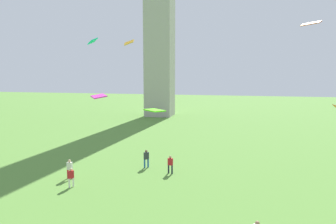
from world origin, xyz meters
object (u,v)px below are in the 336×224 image
object	(u,v)px
person_1	(146,158)
kite_flying_5	(93,41)
person_3	(70,168)
kite_flying_2	(99,96)
person_4	(170,164)
kite_flying_1	(154,110)
kite_flying_4	(311,23)
kite_flying_3	(129,42)
person_0	(71,176)

from	to	relation	value
person_1	kite_flying_5	size ratio (longest dim) A/B	1.37
person_3	kite_flying_2	distance (m)	9.93
person_4	kite_flying_1	xyz separation A→B (m)	(-0.15, -4.76, 5.42)
kite_flying_4	kite_flying_3	bearing A→B (deg)	-143.64
person_3	kite_flying_4	bearing A→B (deg)	17.96
person_4	person_0	bearing A→B (deg)	53.11
person_4	kite_flying_4	world-z (taller)	kite_flying_4
person_0	kite_flying_4	bearing A→B (deg)	-34.10
person_4	kite_flying_5	world-z (taller)	kite_flying_5
person_1	kite_flying_3	xyz separation A→B (m)	(-1.59, 0.05, 10.91)
person_0	kite_flying_4	world-z (taller)	kite_flying_4
kite_flying_5	person_0	bearing A→B (deg)	-41.06
person_4	person_1	bearing A→B (deg)	-7.69
kite_flying_1	kite_flying_3	bearing A→B (deg)	-17.51
person_0	person_4	distance (m)	8.64
kite_flying_1	kite_flying_5	world-z (taller)	kite_flying_5
kite_flying_2	kite_flying_5	distance (m)	11.33
person_1	kite_flying_3	distance (m)	11.02
kite_flying_3	kite_flying_2	bearing A→B (deg)	-84.05
kite_flying_1	kite_flying_2	size ratio (longest dim) A/B	1.21
kite_flying_1	kite_flying_2	distance (m)	4.67
person_1	kite_flying_3	world-z (taller)	kite_flying_3
kite_flying_5	person_4	bearing A→B (deg)	35.71
person_1	kite_flying_3	size ratio (longest dim) A/B	1.71
person_4	kite_flying_4	bearing A→B (deg)	-142.78
person_1	kite_flying_2	distance (m)	11.65
person_0	person_3	world-z (taller)	person_3
person_4	kite_flying_4	distance (m)	18.03
person_0	kite_flying_1	size ratio (longest dim) A/B	0.89
person_3	kite_flying_3	distance (m)	12.48
person_3	kite_flying_3	xyz separation A→B (m)	(3.94, 4.53, 10.94)
person_0	kite_flying_4	xyz separation A→B (m)	(19.10, 9.51, 12.65)
person_1	person_4	distance (m)	2.90
kite_flying_4	kite_flying_1	bearing A→B (deg)	-117.76
person_1	kite_flying_2	world-z (taller)	kite_flying_2
person_1	kite_flying_1	bearing A→B (deg)	66.61
person_3	kite_flying_5	bearing A→B (deg)	80.71
kite_flying_4	person_0	bearing A→B (deg)	-128.14
person_4	kite_flying_3	world-z (taller)	kite_flying_3
person_1	kite_flying_5	bearing A→B (deg)	-42.07
person_0	kite_flying_1	distance (m)	8.76
person_1	kite_flying_4	bearing A→B (deg)	146.33
person_1	person_0	bearing A→B (deg)	9.35
person_3	kite_flying_2	world-z (taller)	kite_flying_2
kite_flying_2	kite_flying_4	size ratio (longest dim) A/B	0.76
person_4	kite_flying_2	size ratio (longest dim) A/B	1.13
person_1	kite_flying_1	size ratio (longest dim) A/B	0.99
person_4	kite_flying_3	bearing A→B (deg)	0.46
kite_flying_2	kite_flying_5	bearing A→B (deg)	169.37
kite_flying_1	kite_flying_3	world-z (taller)	kite_flying_3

